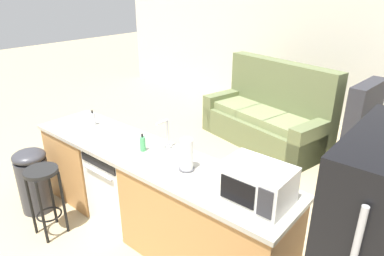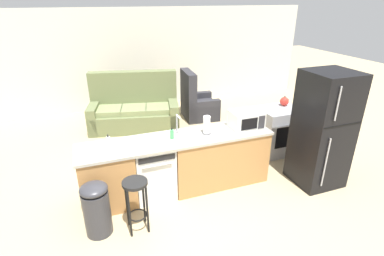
% 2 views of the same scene
% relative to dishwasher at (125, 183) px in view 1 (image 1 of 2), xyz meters
% --- Properties ---
extents(ground_plane, '(24.00, 24.00, 0.00)m').
position_rel_dishwasher_xyz_m(ground_plane, '(0.25, 0.00, -0.42)').
color(ground_plane, tan).
extents(wall_back, '(10.00, 0.06, 2.60)m').
position_rel_dishwasher_xyz_m(wall_back, '(0.55, 4.20, 0.88)').
color(wall_back, silver).
rests_on(wall_back, ground_plane).
extents(kitchen_counter, '(2.94, 0.66, 0.90)m').
position_rel_dishwasher_xyz_m(kitchen_counter, '(0.49, 0.00, -0.00)').
color(kitchen_counter, '#B77F47').
rests_on(kitchen_counter, ground_plane).
extents(dishwasher, '(0.58, 0.61, 0.84)m').
position_rel_dishwasher_xyz_m(dishwasher, '(0.00, 0.00, 0.00)').
color(dishwasher, white).
rests_on(dishwasher, ground_plane).
extents(microwave, '(0.50, 0.37, 0.28)m').
position_rel_dishwasher_xyz_m(microwave, '(1.54, -0.00, 0.62)').
color(microwave, white).
rests_on(microwave, kitchen_counter).
extents(sink_faucet, '(0.07, 0.18, 0.30)m').
position_rel_dishwasher_xyz_m(sink_faucet, '(0.45, 0.20, 0.61)').
color(sink_faucet, silver).
rests_on(sink_faucet, kitchen_counter).
extents(paper_towel_roll, '(0.14, 0.14, 0.28)m').
position_rel_dishwasher_xyz_m(paper_towel_roll, '(0.87, 0.01, 0.62)').
color(paper_towel_roll, '#4C4C51').
rests_on(paper_towel_roll, kitchen_counter).
extents(soap_bottle, '(0.06, 0.06, 0.18)m').
position_rel_dishwasher_xyz_m(soap_bottle, '(0.31, 0.01, 0.55)').
color(soap_bottle, '#4CB266').
rests_on(soap_bottle, kitchen_counter).
extents(dish_soap_bottle, '(0.06, 0.06, 0.18)m').
position_rel_dishwasher_xyz_m(dish_soap_bottle, '(-0.59, 0.09, 0.55)').
color(dish_soap_bottle, silver).
rests_on(dish_soap_bottle, kitchen_counter).
extents(bar_stool, '(0.32, 0.32, 0.74)m').
position_rel_dishwasher_xyz_m(bar_stool, '(-0.38, -0.68, 0.11)').
color(bar_stool, black).
rests_on(bar_stool, ground_plane).
extents(trash_bin, '(0.35, 0.35, 0.74)m').
position_rel_dishwasher_xyz_m(trash_bin, '(-0.87, -0.57, -0.04)').
color(trash_bin, '#333338').
rests_on(trash_bin, ground_plane).
extents(couch, '(2.15, 1.32, 1.27)m').
position_rel_dishwasher_xyz_m(couch, '(0.21, 2.78, -0.03)').
color(couch, '#667047').
rests_on(couch, ground_plane).
extents(armchair, '(0.86, 0.91, 1.20)m').
position_rel_dishwasher_xyz_m(armchair, '(1.76, 2.79, -0.07)').
color(armchair, '#2D2D33').
rests_on(armchair, ground_plane).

